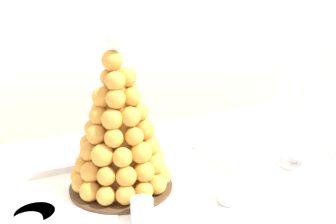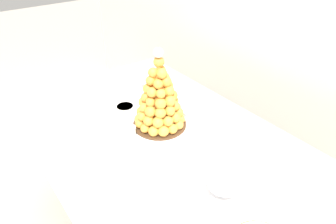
{
  "view_description": "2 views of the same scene",
  "coord_description": "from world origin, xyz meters",
  "px_view_note": "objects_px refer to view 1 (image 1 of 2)",
  "views": [
    {
      "loc": [
        -0.43,
        -0.8,
        1.22
      ],
      "look_at": [
        -0.06,
        -0.02,
        0.94
      ],
      "focal_mm": 41.5,
      "sensor_mm": 36.0,
      "label": 1
    },
    {
      "loc": [
        0.79,
        -0.65,
        1.58
      ],
      "look_at": [
        -0.0,
        -0.05,
        0.94
      ],
      "focal_mm": 32.58,
      "sensor_mm": 36.0,
      "label": 2
    }
  ],
  "objects_px": {
    "dessert_cup_mid_left": "(142,211)",
    "macaron_goblet": "(299,113)",
    "croquembouche": "(119,131)",
    "creme_brulee_ramekin": "(35,216)",
    "serving_tray": "(125,199)",
    "dessert_cup_centre": "(231,192)"
  },
  "relations": [
    {
      "from": "creme_brulee_ramekin",
      "to": "serving_tray",
      "type": "bearing_deg",
      "value": 3.08
    },
    {
      "from": "serving_tray",
      "to": "dessert_cup_mid_left",
      "type": "height_order",
      "value": "dessert_cup_mid_left"
    },
    {
      "from": "macaron_goblet",
      "to": "croquembouche",
      "type": "bearing_deg",
      "value": 171.66
    },
    {
      "from": "serving_tray",
      "to": "dessert_cup_centre",
      "type": "height_order",
      "value": "dessert_cup_centre"
    },
    {
      "from": "croquembouche",
      "to": "dessert_cup_mid_left",
      "type": "distance_m",
      "value": 0.2
    },
    {
      "from": "dessert_cup_mid_left",
      "to": "macaron_goblet",
      "type": "height_order",
      "value": "macaron_goblet"
    },
    {
      "from": "macaron_goblet",
      "to": "serving_tray",
      "type": "bearing_deg",
      "value": 178.02
    },
    {
      "from": "dessert_cup_centre",
      "to": "creme_brulee_ramekin",
      "type": "distance_m",
      "value": 0.43
    },
    {
      "from": "serving_tray",
      "to": "creme_brulee_ramekin",
      "type": "bearing_deg",
      "value": -176.92
    },
    {
      "from": "dessert_cup_mid_left",
      "to": "macaron_goblet",
      "type": "xyz_separation_m",
      "value": [
        0.49,
        0.08,
        0.12
      ]
    },
    {
      "from": "dessert_cup_centre",
      "to": "creme_brulee_ramekin",
      "type": "relative_size",
      "value": 0.66
    },
    {
      "from": "croquembouche",
      "to": "macaron_goblet",
      "type": "height_order",
      "value": "croquembouche"
    },
    {
      "from": "creme_brulee_ramekin",
      "to": "macaron_goblet",
      "type": "bearing_deg",
      "value": -0.53
    },
    {
      "from": "dessert_cup_mid_left",
      "to": "dessert_cup_centre",
      "type": "relative_size",
      "value": 0.79
    },
    {
      "from": "dessert_cup_centre",
      "to": "croquembouche",
      "type": "bearing_deg",
      "value": 140.73
    },
    {
      "from": "croquembouche",
      "to": "creme_brulee_ramekin",
      "type": "relative_size",
      "value": 4.11
    },
    {
      "from": "dessert_cup_mid_left",
      "to": "dessert_cup_centre",
      "type": "xyz_separation_m",
      "value": [
        0.21,
        -0.01,
        0.0
      ]
    },
    {
      "from": "dessert_cup_mid_left",
      "to": "macaron_goblet",
      "type": "distance_m",
      "value": 0.51
    },
    {
      "from": "serving_tray",
      "to": "dessert_cup_mid_left",
      "type": "distance_m",
      "value": 0.1
    },
    {
      "from": "croquembouche",
      "to": "dessert_cup_mid_left",
      "type": "relative_size",
      "value": 7.84
    },
    {
      "from": "croquembouche",
      "to": "dessert_cup_mid_left",
      "type": "xyz_separation_m",
      "value": [
        -0.01,
        -0.15,
        -0.12
      ]
    },
    {
      "from": "dessert_cup_mid_left",
      "to": "dessert_cup_centre",
      "type": "distance_m",
      "value": 0.21
    }
  ]
}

